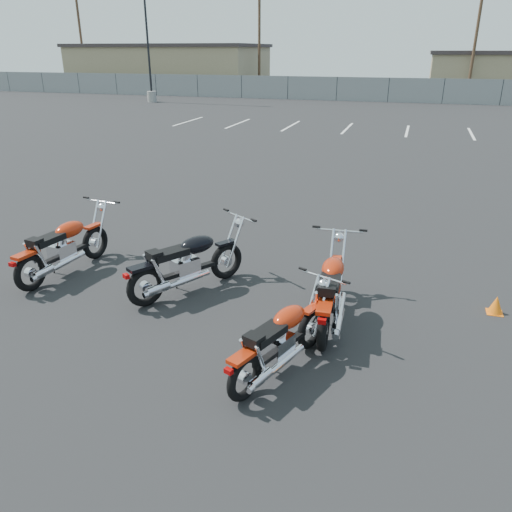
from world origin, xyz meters
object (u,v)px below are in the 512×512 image
(motorcycle_third_red, at_px, (331,291))
(motorcycle_rear_red, at_px, (281,340))
(motorcycle_front_red, at_px, (64,247))
(motorcycle_second_black, at_px, (188,263))

(motorcycle_third_red, bearing_deg, motorcycle_rear_red, -104.59)
(motorcycle_front_red, bearing_deg, motorcycle_rear_red, -21.08)
(motorcycle_second_black, height_order, motorcycle_rear_red, motorcycle_second_black)
(motorcycle_front_red, xyz_separation_m, motorcycle_second_black, (2.43, -0.01, 0.01))
(motorcycle_front_red, relative_size, motorcycle_second_black, 1.05)
(motorcycle_front_red, distance_m, motorcycle_rear_red, 4.80)
(motorcycle_rear_red, bearing_deg, motorcycle_front_red, 158.92)
(motorcycle_third_red, xyz_separation_m, motorcycle_rear_red, (-0.38, -1.45, -0.05))
(motorcycle_front_red, distance_m, motorcycle_second_black, 2.43)
(motorcycle_second_black, distance_m, motorcycle_rear_red, 2.68)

